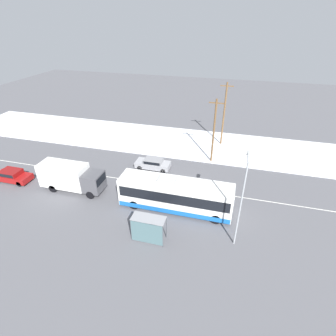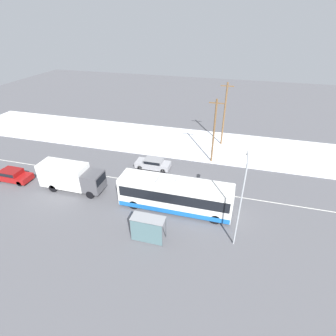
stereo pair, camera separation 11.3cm
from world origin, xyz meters
name	(u,v)px [view 2 (the right image)]	position (x,y,z in m)	size (l,w,h in m)	color
ground_plane	(185,189)	(0.00, 0.00, 0.00)	(120.00, 120.00, 0.00)	#56565B
snow_lot	(202,145)	(0.00, 11.92, 0.06)	(80.00, 10.64, 0.12)	white
lane_marking_center	(185,189)	(0.00, 0.00, 0.00)	(60.00, 0.12, 0.00)	silver
city_bus	(175,195)	(-0.31, -3.65, 1.67)	(11.17, 2.57, 3.43)	white
box_truck	(71,176)	(-12.21, -3.39, 1.70)	(7.12, 2.30, 3.09)	silver
sedan_car	(153,163)	(-4.92, 3.36, 0.76)	(4.35, 1.80, 1.37)	#9E9EA3
parked_car_near_truck	(13,175)	(-19.97, -3.69, 0.77)	(4.32, 1.80, 1.40)	maroon
pedestrian_at_stop	(152,221)	(-1.50, -7.23, 1.13)	(0.67, 0.30, 1.85)	#23232D
bus_shelter	(147,227)	(-1.48, -8.60, 1.68)	(2.88, 1.20, 2.40)	gray
streetlamp	(242,194)	(5.71, -6.47, 4.98)	(0.36, 2.42, 8.00)	#9EA3A8
utility_pole_roadside	(214,131)	(1.98, 7.13, 4.41)	(1.80, 0.24, 8.44)	brown
utility_pole_snowlot	(224,114)	(2.72, 12.87, 4.78)	(1.80, 0.24, 9.17)	brown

